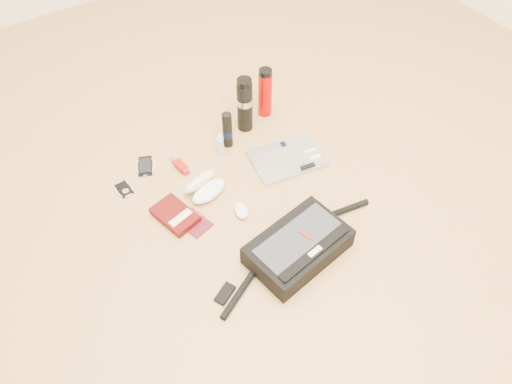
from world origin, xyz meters
TOP-DOWN VIEW (x-y plane):
  - ground at (0.00, 0.00)m, footprint 4.00×4.00m
  - messenger_bag at (0.00, -0.26)m, footprint 0.79×0.29m
  - laptop at (0.27, 0.17)m, footprint 0.35×0.27m
  - book at (-0.31, 0.16)m, footprint 0.16×0.21m
  - passport at (-0.26, 0.09)m, footprint 0.13×0.16m
  - mouse at (-0.07, 0.03)m, footprint 0.08×0.11m
  - sunglasses_case at (-0.14, 0.21)m, footprint 0.20×0.18m
  - ipod at (-0.43, 0.42)m, footprint 0.08×0.09m
  - phone at (-0.29, 0.49)m, footprint 0.12×0.13m
  - inhaler at (-0.16, 0.40)m, footprint 0.04×0.12m
  - spray_bottle at (0.04, 0.38)m, footprint 0.04×0.04m
  - aerosol_can at (0.10, 0.41)m, footprint 0.06×0.06m
  - thermos_black at (0.23, 0.46)m, footprint 0.08×0.08m
  - thermos_red at (0.37, 0.50)m, footprint 0.08×0.08m

SIDE VIEW (x-z plane):
  - ground at x=0.00m, z-range 0.00..0.00m
  - passport at x=-0.26m, z-range 0.00..0.01m
  - ipod at x=-0.43m, z-range 0.00..0.01m
  - phone at x=-0.29m, z-range 0.00..0.01m
  - laptop at x=0.27m, z-range 0.00..0.03m
  - mouse at x=-0.07m, z-range 0.00..0.03m
  - inhaler at x=-0.16m, z-range 0.00..0.03m
  - book at x=-0.31m, z-range 0.00..0.03m
  - sunglasses_case at x=-0.14m, z-range -0.01..0.08m
  - spray_bottle at x=0.04m, z-range -0.01..0.10m
  - messenger_bag at x=0.00m, z-range -0.01..0.10m
  - aerosol_can at x=0.10m, z-range 0.00..0.19m
  - thermos_red at x=0.37m, z-range 0.00..0.26m
  - thermos_black at x=0.23m, z-range 0.00..0.28m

